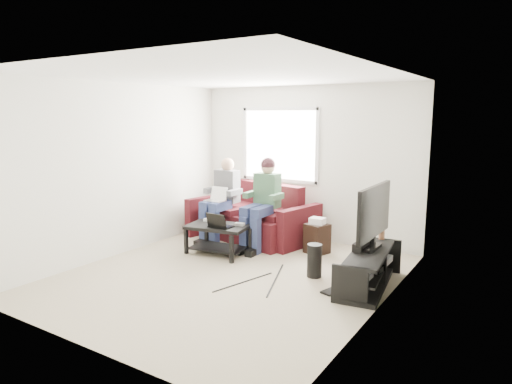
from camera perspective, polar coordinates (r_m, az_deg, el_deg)
floor at (r=6.19m, az=-3.39°, el=-10.40°), size 4.50×4.50×0.00m
ceiling at (r=5.83m, az=-3.65°, el=14.33°), size 4.50×4.50×0.00m
wall_back at (r=7.80m, az=6.23°, el=3.56°), size 4.50×0.00×4.50m
wall_front at (r=4.29m, az=-21.42°, el=-2.11°), size 4.50×0.00×4.50m
wall_left at (r=7.22m, az=-16.51°, el=2.73°), size 0.00×4.50×4.50m
wall_right at (r=4.99m, az=15.46°, el=-0.20°), size 0.00×4.50×4.50m
window at (r=7.99m, az=2.97°, el=5.91°), size 1.48×0.04×1.28m
sofa at (r=7.86m, az=-0.31°, el=-3.43°), size 2.20×1.29×0.94m
person_left at (r=7.69m, az=-4.34°, el=-0.45°), size 0.40×0.70×1.40m
person_right at (r=7.25m, az=0.83°, el=-0.55°), size 0.40×0.71×1.44m
laptop_silver at (r=7.57m, az=-5.05°, el=-0.69°), size 0.38×0.34×0.24m
coffee_table at (r=7.02m, az=-4.76°, el=-5.08°), size 1.00×0.71×0.46m
laptop_black at (r=6.83m, az=-4.39°, el=-3.42°), size 0.38×0.30×0.24m
controller_a at (r=7.25m, az=-5.98°, el=-3.49°), size 0.15×0.11×0.04m
controller_b at (r=7.19m, az=-4.55°, el=-3.58°), size 0.16×0.13×0.04m
controller_c at (r=6.94m, az=-2.05°, el=-4.05°), size 0.16×0.12×0.04m
tv_stand at (r=5.92m, az=13.95°, el=-9.54°), size 0.60×1.43×0.46m
tv at (r=5.82m, az=14.53°, el=-2.61°), size 0.12×1.10×0.81m
soundbar at (r=5.95m, az=13.28°, el=-6.34°), size 0.12×0.50×0.10m
drink_cup at (r=6.42m, az=15.44°, el=-5.17°), size 0.08×0.08×0.12m
console_white at (r=5.54m, az=12.64°, el=-10.09°), size 0.30×0.22×0.06m
console_grey at (r=6.17m, az=14.88°, el=-8.03°), size 0.34×0.26×0.08m
console_black at (r=5.85m, az=13.82°, el=-9.01°), size 0.38×0.30×0.07m
subwoofer at (r=6.13m, az=7.32°, el=-8.50°), size 0.19×0.19×0.44m
keyboard_floor at (r=5.79m, az=10.03°, el=-11.89°), size 0.27×0.47×0.02m
end_table at (r=7.14m, az=7.64°, el=-5.61°), size 0.31×0.31×0.56m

